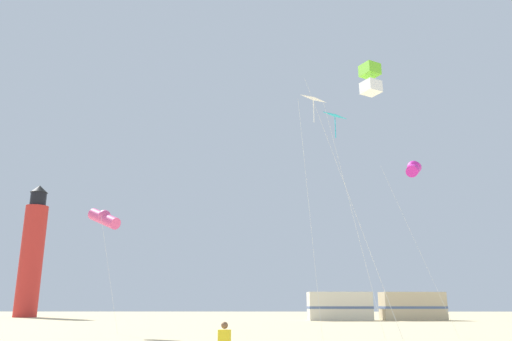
# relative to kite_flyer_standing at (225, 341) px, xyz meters

# --- Properties ---
(kite_flyer_standing) EXTENTS (0.40, 0.55, 1.16)m
(kite_flyer_standing) POSITION_rel_kite_flyer_standing_xyz_m (0.00, 0.00, 0.00)
(kite_flyer_standing) COLOR yellow
(kite_flyer_standing) RESTS_ON ground
(kite_box_lime) EXTENTS (2.86, 2.86, 10.30)m
(kite_box_lime) POSITION_rel_kite_flyer_standing_xyz_m (5.12, 1.86, 9.09)
(kite_box_lime) COLOR silver
(kite_box_lime) RESTS_ON ground
(kite_tube_rainbow) EXTENTS (2.45, 2.25, 7.28)m
(kite_tube_rainbow) POSITION_rel_kite_flyer_standing_xyz_m (-8.27, 13.98, 5.96)
(kite_tube_rainbow) COLOR silver
(kite_tube_rainbow) RESTS_ON ground
(kite_diamond_cyan) EXTENTS (2.46, 2.29, 11.12)m
(kite_diamond_cyan) POSITION_rel_kite_flyer_standing_xyz_m (4.87, 8.46, 9.79)
(kite_diamond_cyan) COLOR silver
(kite_diamond_cyan) RESTS_ON ground
(kite_diamond_white) EXTENTS (1.35, 1.35, 11.32)m
(kite_diamond_white) POSITION_rel_kite_flyer_standing_xyz_m (3.54, 6.86, 10.00)
(kite_diamond_white) COLOR silver
(kite_diamond_white) RESTS_ON ground
(kite_tube_magenta) EXTENTS (3.07, 3.50, 10.23)m
(kite_tube_magenta) POSITION_rel_kite_flyer_standing_xyz_m (10.30, 13.81, 8.91)
(kite_tube_magenta) COLOR silver
(kite_tube_magenta) RESTS_ON ground
(lighthouse_distant) EXTENTS (2.80, 2.80, 16.80)m
(lighthouse_distant) POSITION_rel_kite_flyer_standing_xyz_m (-28.24, 48.44, 7.22)
(lighthouse_distant) COLOR red
(lighthouse_distant) RESTS_ON ground
(rv_van_cream) EXTENTS (6.54, 2.62, 2.80)m
(rv_van_cream) POSITION_rel_kite_flyer_standing_xyz_m (9.08, 37.22, 0.78)
(rv_van_cream) COLOR beige
(rv_van_cream) RESTS_ON ground
(rv_van_tan) EXTENTS (6.61, 2.84, 2.80)m
(rv_van_tan) POSITION_rel_kite_flyer_standing_xyz_m (16.61, 37.60, 0.78)
(rv_van_tan) COLOR #C6B28C
(rv_van_tan) RESTS_ON ground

